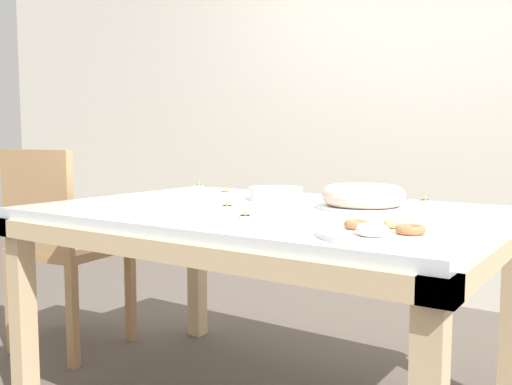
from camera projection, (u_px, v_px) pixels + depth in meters
The scene contains 11 objects.
wall_back at pixel (428, 86), 3.41m from camera, with size 8.00×0.10×2.60m, color silver.
dining_table at pixel (267, 231), 2.01m from camera, with size 1.58×1.10×0.75m.
chair at pixel (59, 240), 2.60m from camera, with size 0.47×0.47×0.94m.
cake_chocolate_round at pixel (363, 197), 1.95m from camera, with size 0.30×0.30×0.08m.
pastry_platter at pixel (383, 232), 1.41m from camera, with size 0.33×0.33×0.04m.
plate_stack at pixel (275, 194), 2.24m from camera, with size 0.21×0.21×0.05m.
tealight_near_front at pixel (245, 217), 1.68m from camera, with size 0.04×0.04×0.04m.
tealight_left_edge at pixel (199, 186), 2.76m from camera, with size 0.04×0.04×0.04m.
tealight_right_edge at pixel (225, 193), 2.42m from camera, with size 0.04×0.04×0.04m.
tealight_near_cakes at pixel (425, 202), 2.09m from camera, with size 0.04×0.04×0.04m.
tealight_centre at pixel (227, 207), 1.92m from camera, with size 0.04×0.04×0.04m.
Camera 1 is at (1.08, -1.67, 0.99)m, focal length 40.00 mm.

